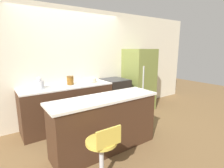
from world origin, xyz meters
TOP-DOWN VIEW (x-y plane):
  - ground_plane at (0.00, 0.00)m, footprint 14.00×14.00m
  - wall_back at (0.00, 0.68)m, footprint 8.00×0.06m
  - back_counter at (-0.29, 0.34)m, footprint 1.91×0.63m
  - kitchen_island at (-0.11, -0.87)m, footprint 1.87×0.57m
  - oven_range at (0.97, 0.34)m, footprint 0.59×0.65m
  - refrigerator at (1.77, 0.30)m, footprint 0.71×0.73m
  - stool_chair at (-0.56, -1.52)m, footprint 0.40×0.40m
  - kettle at (-0.83, 0.37)m, footprint 0.17×0.17m
  - mixing_bowl at (0.29, 0.37)m, footprint 0.28×0.28m
  - canister_jar at (-0.19, 0.37)m, footprint 0.15×0.15m

SIDE VIEW (x-z plane):
  - ground_plane at x=0.00m, z-range 0.00..0.00m
  - stool_chair at x=-0.56m, z-range 0.01..0.82m
  - back_counter at x=-0.29m, z-range 0.00..0.92m
  - kitchen_island at x=-0.11m, z-range 0.00..0.92m
  - oven_range at x=0.97m, z-range 0.00..0.93m
  - refrigerator at x=1.77m, z-range 0.00..1.67m
  - mixing_bowl at x=0.29m, z-range 0.93..1.02m
  - kettle at x=-0.83m, z-range 0.91..1.13m
  - canister_jar at x=-0.19m, z-range 0.93..1.11m
  - wall_back at x=0.00m, z-range 0.00..2.60m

